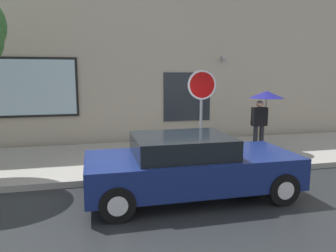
{
  "coord_description": "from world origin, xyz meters",
  "views": [
    {
      "loc": [
        -1.29,
        -6.28,
        2.54
      ],
      "look_at": [
        0.64,
        1.8,
        1.2
      ],
      "focal_mm": 34.53,
      "sensor_mm": 36.0,
      "label": 1
    }
  ],
  "objects_px": {
    "parked_car": "(190,166)",
    "stop_sign": "(202,99)",
    "fire_hydrant": "(136,155)",
    "pedestrian_with_umbrella": "(264,102)"
  },
  "relations": [
    {
      "from": "pedestrian_with_umbrella",
      "to": "stop_sign",
      "type": "height_order",
      "value": "stop_sign"
    },
    {
      "from": "parked_car",
      "to": "stop_sign",
      "type": "distance_m",
      "value": 2.31
    },
    {
      "from": "parked_car",
      "to": "stop_sign",
      "type": "bearing_deg",
      "value": 64.11
    },
    {
      "from": "pedestrian_with_umbrella",
      "to": "stop_sign",
      "type": "xyz_separation_m",
      "value": [
        -2.41,
        -1.05,
        0.24
      ]
    },
    {
      "from": "fire_hydrant",
      "to": "stop_sign",
      "type": "bearing_deg",
      "value": 3.2
    },
    {
      "from": "fire_hydrant",
      "to": "pedestrian_with_umbrella",
      "type": "xyz_separation_m",
      "value": [
        4.17,
        1.14,
        1.15
      ]
    },
    {
      "from": "parked_car",
      "to": "stop_sign",
      "type": "relative_size",
      "value": 1.73
    },
    {
      "from": "fire_hydrant",
      "to": "stop_sign",
      "type": "xyz_separation_m",
      "value": [
        1.76,
        0.1,
        1.39
      ]
    },
    {
      "from": "stop_sign",
      "to": "fire_hydrant",
      "type": "bearing_deg",
      "value": -176.8
    },
    {
      "from": "fire_hydrant",
      "to": "pedestrian_with_umbrella",
      "type": "bearing_deg",
      "value": 15.34
    }
  ]
}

